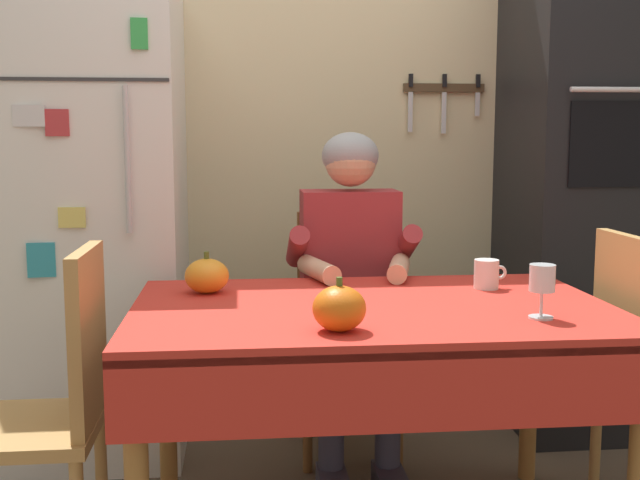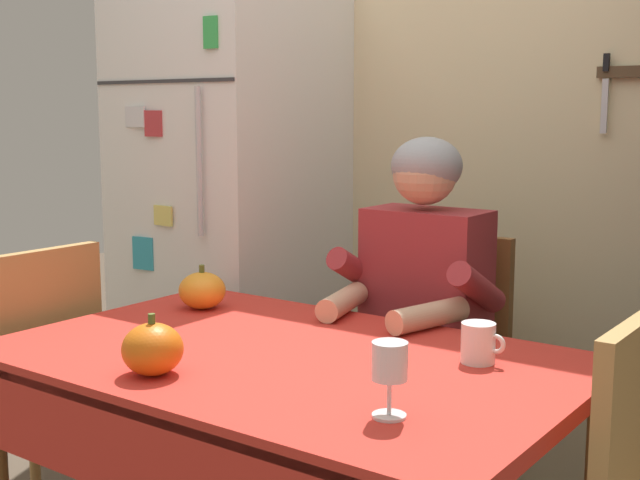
{
  "view_description": "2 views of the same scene",
  "coord_description": "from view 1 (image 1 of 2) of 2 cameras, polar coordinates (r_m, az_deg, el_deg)",
  "views": [
    {
      "loc": [
        -0.38,
        -2.13,
        1.23
      ],
      "look_at": [
        -0.15,
        0.16,
        0.92
      ],
      "focal_mm": 43.98,
      "sensor_mm": 36.0,
      "label": 1
    },
    {
      "loc": [
        1.22,
        -1.45,
        1.32
      ],
      "look_at": [
        0.05,
        0.16,
        1.01
      ],
      "focal_mm": 47.39,
      "sensor_mm": 36.0,
      "label": 2
    }
  ],
  "objects": [
    {
      "name": "wall_oven",
      "position": [
        3.44,
        18.8,
        4.17
      ],
      "size": [
        0.6,
        0.64,
        2.1
      ],
      "color": "black",
      "rests_on": "ground"
    },
    {
      "name": "wine_glass",
      "position": [
        2.19,
        15.86,
        -2.89
      ],
      "size": [
        0.07,
        0.07,
        0.15
      ],
      "color": "white",
      "rests_on": "dining_table"
    },
    {
      "name": "chair_left_side",
      "position": [
        2.31,
        -18.86,
        -10.98
      ],
      "size": [
        0.4,
        0.4,
        0.93
      ],
      "color": "tan",
      "rests_on": "ground"
    },
    {
      "name": "pumpkin_large",
      "position": [
        2.49,
        -8.24,
        -2.59
      ],
      "size": [
        0.14,
        0.14,
        0.13
      ],
      "color": "orange",
      "rests_on": "dining_table"
    },
    {
      "name": "seated_person",
      "position": [
        2.88,
        2.34,
        -2.29
      ],
      "size": [
        0.47,
        0.55,
        1.25
      ],
      "color": "#38384C",
      "rests_on": "ground"
    },
    {
      "name": "dining_table",
      "position": [
        2.31,
        3.89,
        -6.84
      ],
      "size": [
        1.4,
        0.9,
        0.74
      ],
      "color": "#9E6B33",
      "rests_on": "ground"
    },
    {
      "name": "coffee_mug",
      "position": [
        2.59,
        12.05,
        -2.44
      ],
      "size": [
        0.11,
        0.08,
        0.09
      ],
      "color": "white",
      "rests_on": "dining_table"
    },
    {
      "name": "back_wall_assembly",
      "position": [
        3.51,
        1.27,
        8.71
      ],
      "size": [
        3.7,
        0.13,
        2.6
      ],
      "color": "beige",
      "rests_on": "ground"
    },
    {
      "name": "refrigerator",
      "position": [
        3.16,
        -16.16,
        1.27
      ],
      "size": [
        0.68,
        0.71,
        1.8
      ],
      "color": "white",
      "rests_on": "ground"
    },
    {
      "name": "pumpkin_medium",
      "position": [
        1.99,
        1.41,
        -5.0
      ],
      "size": [
        0.14,
        0.14,
        0.14
      ],
      "color": "orange",
      "rests_on": "dining_table"
    },
    {
      "name": "chair_behind_person",
      "position": [
        3.11,
        1.82,
        -5.81
      ],
      "size": [
        0.4,
        0.4,
        0.93
      ],
      "color": "brown",
      "rests_on": "ground"
    }
  ]
}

